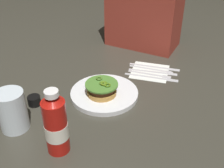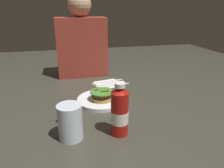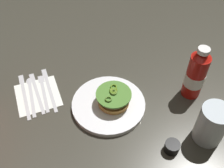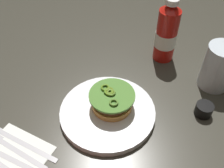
% 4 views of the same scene
% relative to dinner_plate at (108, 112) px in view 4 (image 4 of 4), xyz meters
% --- Properties ---
extents(ground_plane, '(3.00, 3.00, 0.00)m').
position_rel_dinner_plate_xyz_m(ground_plane, '(-0.02, -0.03, -0.01)').
color(ground_plane, '#39382E').
extents(dinner_plate, '(0.25, 0.25, 0.02)m').
position_rel_dinner_plate_xyz_m(dinner_plate, '(0.00, 0.00, 0.00)').
color(dinner_plate, white).
rests_on(dinner_plate, ground_plane).
extents(burger_sandwich, '(0.12, 0.12, 0.05)m').
position_rel_dinner_plate_xyz_m(burger_sandwich, '(-0.00, -0.02, 0.03)').
color(burger_sandwich, '#BE893F').
rests_on(burger_sandwich, dinner_plate).
extents(ketchup_bottle, '(0.07, 0.07, 0.21)m').
position_rel_dinner_plate_xyz_m(ketchup_bottle, '(0.01, -0.30, 0.08)').
color(ketchup_bottle, '#AF160F').
rests_on(ketchup_bottle, ground_plane).
extents(water_glass, '(0.09, 0.09, 0.13)m').
position_rel_dinner_plate_xyz_m(water_glass, '(-0.17, -0.28, 0.06)').
color(water_glass, silver).
rests_on(water_glass, ground_plane).
extents(condiment_cup, '(0.05, 0.05, 0.03)m').
position_rel_dinner_plate_xyz_m(condiment_cup, '(-0.20, -0.16, 0.01)').
color(condiment_cup, black).
rests_on(condiment_cup, ground_plane).
extents(napkin, '(0.18, 0.18, 0.00)m').
position_rel_dinner_plate_xyz_m(napkin, '(0.09, 0.24, -0.01)').
color(napkin, white).
rests_on(napkin, ground_plane).
extents(steak_knife, '(0.22, 0.06, 0.00)m').
position_rel_dinner_plate_xyz_m(steak_knife, '(0.13, 0.20, -0.00)').
color(steak_knife, silver).
rests_on(steak_knife, napkin).
extents(fork_utensil, '(0.18, 0.04, 0.00)m').
position_rel_dinner_plate_xyz_m(fork_utensil, '(0.11, 0.22, -0.00)').
color(fork_utensil, silver).
rests_on(fork_utensil, napkin).
extents(table_knife, '(0.20, 0.06, 0.00)m').
position_rel_dinner_plate_xyz_m(table_knife, '(0.12, 0.25, -0.00)').
color(table_knife, silver).
rests_on(table_knife, napkin).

